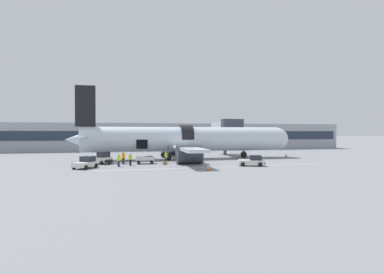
{
  "coord_description": "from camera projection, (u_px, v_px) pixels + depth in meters",
  "views": [
    {
      "loc": [
        -7.2,
        -41.77,
        4.35
      ],
      "look_at": [
        2.92,
        4.11,
        3.57
      ],
      "focal_mm": 28.0,
      "sensor_mm": 36.0,
      "label": 1
    }
  ],
  "objects": [
    {
      "name": "suitcase_on_tarmac_upright",
      "position": [
        165.0,
        163.0,
        39.71
      ],
      "size": [
        0.58,
        0.43,
        0.66
      ],
      "color": "olive",
      "rests_on": "ground_plane"
    },
    {
      "name": "baggage_tug_rear",
      "position": [
        102.0,
        159.0,
        40.65
      ],
      "size": [
        3.11,
        2.88,
        1.71
      ],
      "color": "silver",
      "rests_on": "ground_plane"
    },
    {
      "name": "ground_plane",
      "position": [
        178.0,
        163.0,
        42.41
      ],
      "size": [
        500.0,
        500.0,
        0.0
      ],
      "primitive_type": "plane",
      "color": "gray"
    },
    {
      "name": "safety_cone_engine_left",
      "position": [
        208.0,
        169.0,
        33.45
      ],
      "size": [
        0.44,
        0.44,
        0.57
      ],
      "color": "black",
      "rests_on": "ground_plane"
    },
    {
      "name": "ground_crew_supervisor",
      "position": [
        124.0,
        157.0,
        41.72
      ],
      "size": [
        0.5,
        0.5,
        1.55
      ],
      "color": "#1E2338",
      "rests_on": "ground_plane"
    },
    {
      "name": "apron_marking_line",
      "position": [
        217.0,
        167.0,
        37.13
      ],
      "size": [
        29.22,
        1.76,
        0.01
      ],
      "color": "silver",
      "rests_on": "ground_plane"
    },
    {
      "name": "jet_bridge_stub",
      "position": [
        227.0,
        129.0,
        55.98
      ],
      "size": [
        3.75,
        9.19,
        6.65
      ],
      "color": "#4C4C51",
      "rests_on": "ground_plane"
    },
    {
      "name": "ground_crew_helper",
      "position": [
        123.0,
        158.0,
        40.36
      ],
      "size": [
        0.47,
        0.59,
        1.7
      ],
      "color": "#2D2D33",
      "rests_on": "ground_plane"
    },
    {
      "name": "baggage_tug_lead",
      "position": [
        86.0,
        163.0,
        35.8
      ],
      "size": [
        2.91,
        3.4,
        1.43
      ],
      "color": "silver",
      "rests_on": "ground_plane"
    },
    {
      "name": "baggage_tug_mid",
      "position": [
        252.0,
        161.0,
        38.42
      ],
      "size": [
        3.58,
        2.59,
        1.38
      ],
      "color": "silver",
      "rests_on": "ground_plane"
    },
    {
      "name": "safety_cone_nose",
      "position": [
        286.0,
        156.0,
        52.11
      ],
      "size": [
        0.54,
        0.54,
        0.56
      ],
      "color": "black",
      "rests_on": "ground_plane"
    },
    {
      "name": "safety_cone_wingtip",
      "position": [
        203.0,
        160.0,
        42.13
      ],
      "size": [
        0.51,
        0.51,
        0.73
      ],
      "color": "black",
      "rests_on": "ground_plane"
    },
    {
      "name": "terminal_strip",
      "position": [
        156.0,
        137.0,
        74.02
      ],
      "size": [
        95.49,
        9.18,
        6.42
      ],
      "color": "#9EA3AD",
      "rests_on": "ground_plane"
    },
    {
      "name": "ground_crew_driver",
      "position": [
        166.0,
        157.0,
        42.35
      ],
      "size": [
        0.5,
        0.52,
        1.59
      ],
      "color": "#2D2D33",
      "rests_on": "ground_plane"
    },
    {
      "name": "ground_crew_loader_b",
      "position": [
        119.0,
        160.0,
        37.58
      ],
      "size": [
        0.51,
        0.49,
        1.57
      ],
      "color": "#1E2338",
      "rests_on": "ground_plane"
    },
    {
      "name": "ground_crew_loader_a",
      "position": [
        130.0,
        159.0,
        38.78
      ],
      "size": [
        0.51,
        0.51,
        1.59
      ],
      "color": "black",
      "rests_on": "ground_plane"
    },
    {
      "name": "baggage_cart_loading",
      "position": [
        146.0,
        160.0,
        41.05
      ],
      "size": [
        3.44,
        1.89,
        1.09
      ],
      "color": "silver",
      "rests_on": "ground_plane"
    },
    {
      "name": "airplane",
      "position": [
        183.0,
        140.0,
        48.49
      ],
      "size": [
        36.56,
        29.34,
        11.4
      ],
      "color": "silver",
      "rests_on": "ground_plane"
    }
  ]
}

